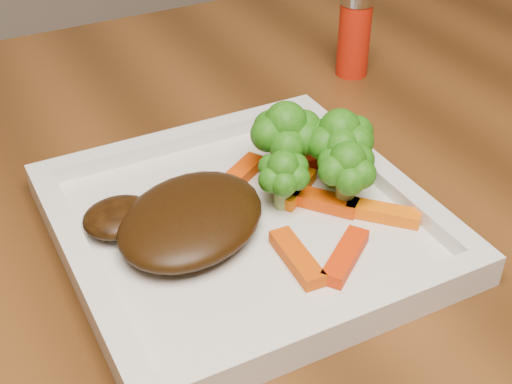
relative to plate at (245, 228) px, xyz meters
name	(u,v)px	position (x,y,z in m)	size (l,w,h in m)	color
plate	(245,228)	(0.00, 0.00, 0.00)	(0.27, 0.27, 0.01)	white
steak	(191,219)	(-0.04, 0.00, 0.02)	(0.13, 0.10, 0.03)	#311C07
broccoli_0	(285,142)	(0.06, 0.04, 0.04)	(0.07, 0.07, 0.07)	#305E0F
broccoli_1	(338,150)	(0.09, 0.01, 0.04)	(0.06, 0.06, 0.06)	#1C6611
broccoli_2	(347,175)	(0.08, -0.02, 0.04)	(0.05, 0.05, 0.06)	#3A7914
broccoli_3	(283,174)	(0.04, 0.00, 0.04)	(0.05, 0.05, 0.06)	#186911
carrot_0	(345,256)	(0.04, -0.07, 0.01)	(0.06, 0.02, 0.01)	red
carrot_1	(383,213)	(0.10, -0.05, 0.01)	(0.06, 0.02, 0.01)	#F66804
carrot_2	(297,258)	(0.01, -0.06, 0.01)	(0.06, 0.02, 0.01)	#CD4503
carrot_3	(327,157)	(0.10, 0.04, 0.01)	(0.06, 0.02, 0.01)	red
carrot_4	(239,175)	(0.02, 0.05, 0.01)	(0.06, 0.02, 0.01)	#D23C03
carrot_5	(318,200)	(0.06, -0.01, 0.01)	(0.06, 0.02, 0.01)	#E64303
carrot_6	(297,188)	(0.05, 0.01, 0.01)	(0.05, 0.01, 0.01)	#DC6403
spice_shaker	(354,34)	(0.23, 0.20, 0.04)	(0.03, 0.03, 0.09)	red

